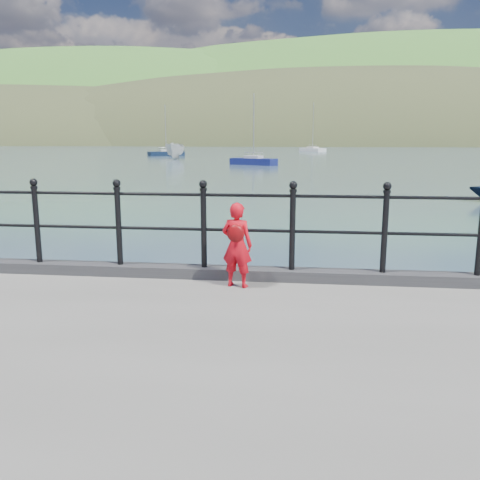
# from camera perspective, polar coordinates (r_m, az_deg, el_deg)

# --- Properties ---
(ground) EXTENTS (600.00, 600.00, 0.00)m
(ground) POSITION_cam_1_polar(r_m,az_deg,el_deg) (7.46, 0.94, -11.46)
(ground) COLOR #2D4251
(ground) RESTS_ON ground
(kerb) EXTENTS (60.00, 0.30, 0.15)m
(kerb) POSITION_cam_1_polar(r_m,az_deg,el_deg) (6.97, 0.84, -3.77)
(kerb) COLOR #28282B
(kerb) RESTS_ON quay
(railing) EXTENTS (18.11, 0.11, 1.20)m
(railing) POSITION_cam_1_polar(r_m,az_deg,el_deg) (6.81, 0.86, 2.32)
(railing) COLOR black
(railing) RESTS_ON kerb
(far_shore) EXTENTS (830.00, 200.00, 156.00)m
(far_shore) POSITION_cam_1_polar(r_m,az_deg,el_deg) (250.41, 15.46, 5.22)
(far_shore) COLOR #333A21
(far_shore) RESTS_ON ground
(child) EXTENTS (0.45, 0.36, 1.10)m
(child) POSITION_cam_1_polar(r_m,az_deg,el_deg) (6.49, -0.35, -0.51)
(child) COLOR red
(child) RESTS_ON quay
(launch_white) EXTENTS (2.44, 5.80, 2.20)m
(launch_white) POSITION_cam_1_polar(r_m,az_deg,el_deg) (68.75, -7.28, 9.88)
(launch_white) COLOR silver
(launch_white) RESTS_ON ground
(sailboat_deep) EXTENTS (5.50, 6.83, 10.02)m
(sailboat_deep) POSITION_cam_1_polar(r_m,az_deg,el_deg) (107.10, 8.13, 9.99)
(sailboat_deep) COLOR white
(sailboat_deep) RESTS_ON ground
(sailboat_port) EXTENTS (5.30, 3.82, 7.56)m
(sailboat_port) POSITION_cam_1_polar(r_m,az_deg,el_deg) (54.69, 1.52, 8.78)
(sailboat_port) COLOR navy
(sailboat_port) RESTS_ON ground
(sailboat_left) EXTENTS (5.62, 4.56, 8.03)m
(sailboat_left) POSITION_cam_1_polar(r_m,az_deg,el_deg) (81.76, -8.28, 9.56)
(sailboat_left) COLOR #0D1B32
(sailboat_left) RESTS_ON ground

